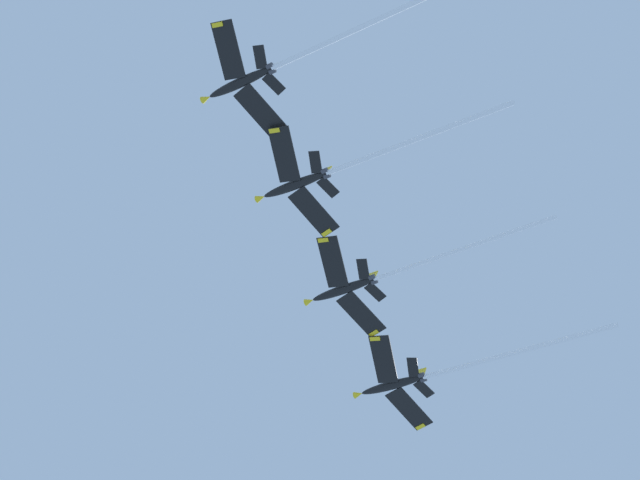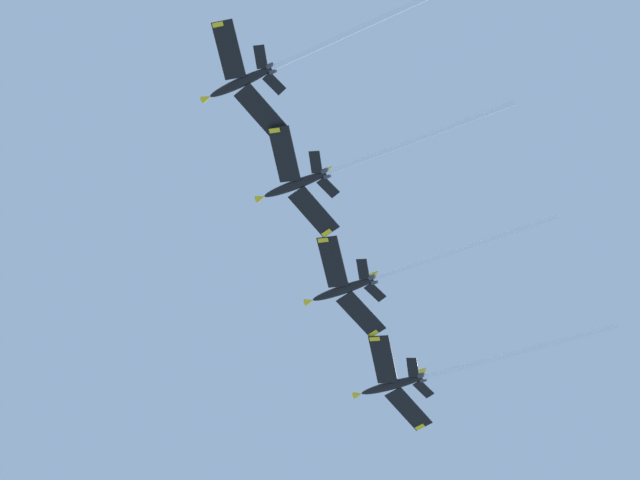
{
  "view_description": "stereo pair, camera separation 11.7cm",
  "coord_description": "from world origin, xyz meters",
  "px_view_note": "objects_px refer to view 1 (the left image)",
  "views": [
    {
      "loc": [
        -22.35,
        -21.28,
        1.58
      ],
      "look_at": [
        17.17,
        9.28,
        148.95
      ],
      "focal_mm": 53.32,
      "sensor_mm": 36.0,
      "label": 1
    },
    {
      "loc": [
        -22.42,
        -21.19,
        1.58
      ],
      "look_at": [
        17.17,
        9.28,
        148.95
      ],
      "focal_mm": 53.32,
      "sensor_mm": 36.0,
      "label": 2
    }
  ],
  "objects_px": {
    "jet_centre": "(372,280)",
    "jet_inner_right": "(431,375)",
    "jet_far_left": "(274,67)",
    "jet_inner_left": "(331,171)"
  },
  "relations": [
    {
      "from": "jet_far_left",
      "to": "jet_centre",
      "type": "distance_m",
      "value": 38.21
    },
    {
      "from": "jet_far_left",
      "to": "jet_centre",
      "type": "relative_size",
      "value": 0.95
    },
    {
      "from": "jet_centre",
      "to": "jet_inner_right",
      "type": "relative_size",
      "value": 0.96
    },
    {
      "from": "jet_far_left",
      "to": "jet_inner_left",
      "type": "bearing_deg",
      "value": 8.82
    },
    {
      "from": "jet_centre",
      "to": "jet_inner_right",
      "type": "height_order",
      "value": "jet_centre"
    },
    {
      "from": "jet_centre",
      "to": "jet_inner_right",
      "type": "bearing_deg",
      "value": 6.15
    },
    {
      "from": "jet_centre",
      "to": "jet_inner_right",
      "type": "xyz_separation_m",
      "value": [
        19.66,
        2.12,
        -1.04
      ]
    },
    {
      "from": "jet_far_left",
      "to": "jet_centre",
      "type": "xyz_separation_m",
      "value": [
        37.14,
        8.98,
        0.1
      ]
    },
    {
      "from": "jet_far_left",
      "to": "jet_inner_right",
      "type": "bearing_deg",
      "value": 11.06
    },
    {
      "from": "jet_far_left",
      "to": "jet_inner_right",
      "type": "height_order",
      "value": "jet_far_left"
    }
  ]
}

